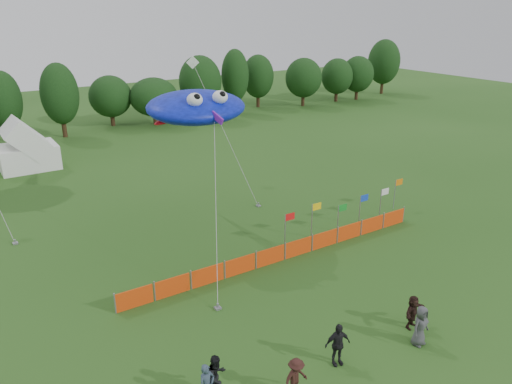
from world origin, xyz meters
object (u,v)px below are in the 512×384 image
spectator_b (217,377)px  stingray_kite (194,106)px  spectator_f (413,312)px  spectator_c (296,378)px  tent_right (27,149)px  spectator_e (420,326)px  barrier_fence (284,252)px  spectator_d (338,344)px

spectator_b → stingray_kite: (6.03, 13.46, 7.33)m
spectator_b → stingray_kite: 16.47m
spectator_b → spectator_f: size_ratio=1.13×
spectator_c → spectator_f: bearing=-2.3°
tent_right → spectator_f: tent_right is taller
spectator_e → spectator_f: 1.23m
tent_right → stingray_kite: stingray_kite is taller
spectator_c → stingray_kite: 17.16m
barrier_fence → spectator_d: spectator_d is taller
spectator_b → barrier_fence: bearing=22.3°
tent_right → barrier_fence: bearing=-70.8°
spectator_b → spectator_e: 9.09m
tent_right → barrier_fence: 28.09m
spectator_c → spectator_e: 6.41m
spectator_b → spectator_e: bearing=-31.7°
spectator_c → spectator_d: size_ratio=0.89×
stingray_kite → barrier_fence: bearing=-68.2°
spectator_d → spectator_e: (3.85, -0.97, -0.02)m
tent_right → spectator_d: bearing=-80.6°
stingray_kite → tent_right: bearing=108.5°
barrier_fence → spectator_c: bearing=-123.6°
spectator_e → stingray_kite: stingray_kite is taller
spectator_f → spectator_e: bearing=-137.5°
spectator_c → spectator_e: bearing=-10.8°
spectator_e → barrier_fence: bearing=86.0°
tent_right → spectator_b: size_ratio=2.72×
spectator_d → spectator_e: 3.97m
barrier_fence → spectator_e: size_ratio=10.68×
barrier_fence → spectator_b: (-8.46, -7.40, 0.41)m
spectator_b → spectator_d: bearing=-30.6°
barrier_fence → stingray_kite: size_ratio=1.20×
tent_right → spectator_f: bearing=-73.5°
barrier_fence → spectator_d: (-3.45, -8.44, 0.45)m
tent_right → barrier_fence: size_ratio=0.25×
stingray_kite → spectator_d: bearing=-94.0°
spectator_e → spectator_f: bearing=48.9°
spectator_b → spectator_f: spectator_b is taller
spectator_b → spectator_c: size_ratio=1.08×
spectator_b → spectator_e: (8.86, -2.01, 0.02)m
barrier_fence → spectator_b: bearing=-138.8°
spectator_e → tent_right: bearing=98.6°
barrier_fence → spectator_f: 8.48m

